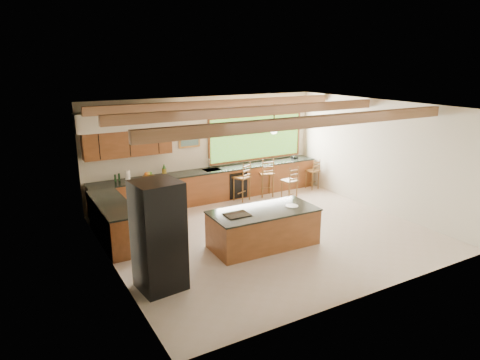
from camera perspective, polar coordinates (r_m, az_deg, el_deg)
ground at (r=10.33m, az=3.51°, el=-7.04°), size 7.20×7.20×0.00m
room_shell at (r=10.15m, az=0.89°, el=5.63°), size 7.27×6.54×3.02m
counter_run at (r=11.91m, az=-6.44°, el=-1.63°), size 7.12×3.10×1.23m
island at (r=9.52m, az=3.12°, el=-6.37°), size 2.41×1.19×0.85m
refrigerator at (r=7.72m, az=-10.81°, el=-7.34°), size 0.85×0.83×2.00m
bar_stool_a at (r=12.40m, az=0.37°, el=0.25°), size 0.54×0.54×1.16m
bar_stool_b at (r=12.31m, az=6.79°, el=-0.20°), size 0.43×0.43×1.08m
bar_stool_c at (r=12.83m, az=3.67°, el=0.81°), size 0.52×0.52×1.19m
bar_stool_d at (r=13.79m, az=9.81°, el=1.14°), size 0.39×0.39×0.98m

